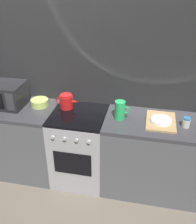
{
  "coord_description": "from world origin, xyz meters",
  "views": [
    {
      "loc": [
        0.72,
        -2.38,
        2.32
      ],
      "look_at": [
        0.22,
        0.0,
        0.95
      ],
      "focal_mm": 41.89,
      "sensor_mm": 36.0,
      "label": 1
    }
  ],
  "objects": [
    {
      "name": "counter_left",
      "position": [
        -0.9,
        0.0,
        0.45
      ],
      "size": [
        1.2,
        0.6,
        0.9
      ],
      "color": "#515459",
      "rests_on": "ground_plane"
    },
    {
      "name": "kettle",
      "position": [
        -0.17,
        0.11,
        0.98
      ],
      "size": [
        0.28,
        0.15,
        0.17
      ],
      "color": "red",
      "rests_on": "stove_unit"
    },
    {
      "name": "counter_right",
      "position": [
        0.9,
        0.0,
        0.45
      ],
      "size": [
        1.2,
        0.6,
        0.9
      ],
      "color": "#515459",
      "rests_on": "ground_plane"
    },
    {
      "name": "stove_unit",
      "position": [
        -0.0,
        -0.0,
        0.45
      ],
      "size": [
        0.6,
        0.63,
        0.9
      ],
      "color": "#9E9EA3",
      "rests_on": "ground_plane"
    },
    {
      "name": "mixing_bowl",
      "position": [
        -0.49,
        0.1,
        0.94
      ],
      "size": [
        0.2,
        0.2,
        0.08
      ],
      "primitive_type": "cylinder",
      "color": "#B7D166",
      "rests_on": "counter_left"
    },
    {
      "name": "ground_plane",
      "position": [
        0.0,
        0.0,
        0.0
      ],
      "size": [
        8.0,
        8.0,
        0.0
      ],
      "primitive_type": "plane",
      "color": "#6B6054"
    },
    {
      "name": "spice_jar",
      "position": [
        1.13,
        -0.03,
        0.95
      ],
      "size": [
        0.08,
        0.08,
        0.1
      ],
      "color": "silver",
      "rests_on": "counter_right"
    },
    {
      "name": "pitcher",
      "position": [
        0.45,
        0.0,
        1.0
      ],
      "size": [
        0.16,
        0.11,
        0.2
      ],
      "color": "green",
      "rests_on": "counter_right"
    },
    {
      "name": "dish_pile",
      "position": [
        0.88,
        0.01,
        0.92
      ],
      "size": [
        0.3,
        0.4,
        0.06
      ],
      "color": "tan",
      "rests_on": "counter_right"
    },
    {
      "name": "microwave",
      "position": [
        -0.89,
        0.04,
        1.04
      ],
      "size": [
        0.46,
        0.35,
        0.27
      ],
      "color": "black",
      "rests_on": "counter_left"
    },
    {
      "name": "back_wall",
      "position": [
        0.0,
        0.32,
        1.2
      ],
      "size": [
        3.6,
        0.05,
        2.4
      ],
      "color": "gray",
      "rests_on": "ground_plane"
    }
  ]
}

